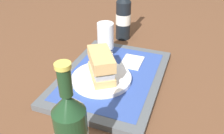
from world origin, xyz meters
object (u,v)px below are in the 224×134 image
object	(u,v)px
sandwich	(101,64)
beer_glass	(105,38)
plate	(102,78)
second_bottle	(72,134)
beer_bottle	(123,16)

from	to	relation	value
sandwich	beer_glass	world-z (taller)	beer_glass
plate	second_bottle	xyz separation A→B (m)	(-0.29, -0.06, 0.08)
plate	beer_glass	xyz separation A→B (m)	(0.16, 0.05, 0.06)
sandwich	second_bottle	bearing A→B (deg)	158.00
beer_glass	beer_bottle	xyz separation A→B (m)	(0.20, -0.00, 0.01)
beer_glass	plate	bearing A→B (deg)	-162.76
plate	beer_bottle	bearing A→B (deg)	7.61
beer_bottle	second_bottle	distance (m)	0.67
plate	beer_glass	world-z (taller)	beer_glass
beer_bottle	second_bottle	xyz separation A→B (m)	(-0.66, -0.11, 0.00)
plate	beer_glass	bearing A→B (deg)	17.24
plate	beer_bottle	distance (m)	0.38
beer_glass	beer_bottle	distance (m)	0.20
beer_glass	second_bottle	distance (m)	0.47
beer_glass	second_bottle	bearing A→B (deg)	-166.17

